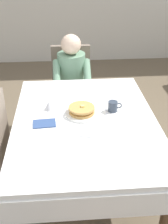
% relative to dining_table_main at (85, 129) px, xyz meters
% --- Properties ---
extents(ground_plane, '(14.00, 14.00, 0.00)m').
position_rel_dining_table_main_xyz_m(ground_plane, '(0.00, 0.00, -0.65)').
color(ground_plane, brown).
extents(dining_table_main, '(1.12, 1.52, 0.74)m').
position_rel_dining_table_main_xyz_m(dining_table_main, '(0.00, 0.00, 0.00)').
color(dining_table_main, white).
rests_on(dining_table_main, ground).
extents(chair_diner, '(0.44, 0.45, 0.93)m').
position_rel_dining_table_main_xyz_m(chair_diner, '(-0.06, 1.17, -0.12)').
color(chair_diner, '#7A6B5B').
rests_on(chair_diner, ground).
extents(diner_person, '(0.40, 0.43, 1.12)m').
position_rel_dining_table_main_xyz_m(diner_person, '(-0.06, 1.01, 0.02)').
color(diner_person, gray).
rests_on(diner_person, ground).
extents(plate_breakfast, '(0.28, 0.28, 0.02)m').
position_rel_dining_table_main_xyz_m(plate_breakfast, '(-0.01, 0.07, 0.10)').
color(plate_breakfast, white).
rests_on(plate_breakfast, dining_table_main).
extents(breakfast_stack, '(0.21, 0.21, 0.06)m').
position_rel_dining_table_main_xyz_m(breakfast_stack, '(-0.02, 0.07, 0.13)').
color(breakfast_stack, tan).
rests_on(breakfast_stack, plate_breakfast).
extents(cup_coffee, '(0.11, 0.08, 0.08)m').
position_rel_dining_table_main_xyz_m(cup_coffee, '(0.23, 0.11, 0.13)').
color(cup_coffee, '#333D4C').
rests_on(cup_coffee, dining_table_main).
extents(syrup_pitcher, '(0.08, 0.08, 0.07)m').
position_rel_dining_table_main_xyz_m(syrup_pitcher, '(-0.28, 0.17, 0.13)').
color(syrup_pitcher, silver).
rests_on(syrup_pitcher, dining_table_main).
extents(fork_left_of_plate, '(0.02, 0.18, 0.00)m').
position_rel_dining_table_main_xyz_m(fork_left_of_plate, '(-0.20, 0.05, 0.09)').
color(fork_left_of_plate, silver).
rests_on(fork_left_of_plate, dining_table_main).
extents(knife_right_of_plate, '(0.03, 0.20, 0.00)m').
position_rel_dining_table_main_xyz_m(knife_right_of_plate, '(0.18, 0.05, 0.09)').
color(knife_right_of_plate, silver).
rests_on(knife_right_of_plate, dining_table_main).
extents(spoon_near_edge, '(0.15, 0.05, 0.00)m').
position_rel_dining_table_main_xyz_m(spoon_near_edge, '(-0.03, -0.23, 0.09)').
color(spoon_near_edge, silver).
rests_on(spoon_near_edge, dining_table_main).
extents(napkin_folded, '(0.18, 0.13, 0.01)m').
position_rel_dining_table_main_xyz_m(napkin_folded, '(-0.31, -0.05, 0.09)').
color(napkin_folded, '#334C7F').
rests_on(napkin_folded, dining_table_main).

